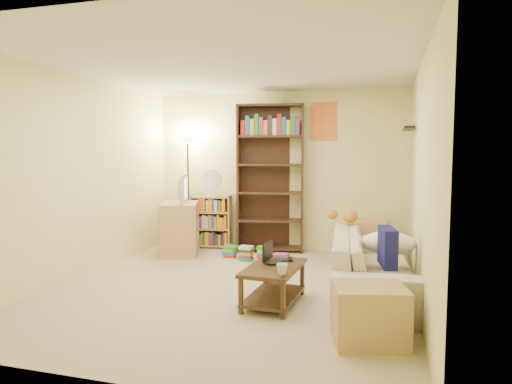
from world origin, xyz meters
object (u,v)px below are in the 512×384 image
at_px(floor_lamp, 188,159).
at_px(side_table, 368,242).
at_px(tabby_cat, 347,216).
at_px(coffee_table, 274,280).
at_px(tv_stand, 180,229).
at_px(desk_fan, 212,182).
at_px(end_cabinet, 369,314).
at_px(mug, 282,269).
at_px(short_bookshelf, 211,222).
at_px(sofa, 373,264).
at_px(television, 180,189).
at_px(tall_bookshelf, 270,175).
at_px(laptop, 279,262).

distance_m(floor_lamp, side_table, 3.12).
height_order(tabby_cat, floor_lamp, floor_lamp).
relative_size(coffee_table, tv_stand, 1.16).
height_order(desk_fan, end_cabinet, desk_fan).
xyz_separation_m(mug, short_bookshelf, (-1.81, 2.72, -0.02)).
bearing_deg(sofa, short_bookshelf, 51.19).
distance_m(sofa, side_table, 1.40).
distance_m(sofa, end_cabinet, 1.38).
distance_m(television, desk_fan, 0.64).
relative_size(side_table, end_cabinet, 1.05).
bearing_deg(coffee_table, short_bookshelf, 127.12).
bearing_deg(sofa, side_table, -0.45).
relative_size(television, tall_bookshelf, 0.32).
relative_size(desk_fan, floor_lamp, 0.24).
xyz_separation_m(tall_bookshelf, side_table, (1.52, -0.37, -0.91)).
distance_m(sofa, tall_bookshelf, 2.56).
distance_m(laptop, tv_stand, 2.58).
relative_size(tall_bookshelf, short_bookshelf, 2.70).
height_order(laptop, short_bookshelf, short_bookshelf).
height_order(mug, desk_fan, desk_fan).
distance_m(short_bookshelf, end_cabinet, 4.11).
distance_m(coffee_table, end_cabinet, 1.22).
xyz_separation_m(sofa, floor_lamp, (-2.99, 1.72, 1.11)).
xyz_separation_m(mug, desk_fan, (-1.76, 2.68, 0.63)).
relative_size(sofa, floor_lamp, 1.26).
distance_m(sofa, floor_lamp, 3.63).
distance_m(coffee_table, tv_stand, 2.65).
relative_size(short_bookshelf, end_cabinet, 1.48).
distance_m(sofa, tv_stand, 3.11).
bearing_deg(end_cabinet, television, 138.71).
height_order(sofa, end_cabinet, sofa).
bearing_deg(coffee_table, side_table, 70.21).
height_order(coffee_table, desk_fan, desk_fan).
height_order(tv_stand, side_table, tv_stand).
xyz_separation_m(tabby_cat, end_cabinet, (0.37, -2.20, -0.49)).
bearing_deg(coffee_table, sofa, 37.19).
distance_m(tabby_cat, end_cabinet, 2.28).
bearing_deg(side_table, tabby_cat, -113.23).
relative_size(television, desk_fan, 1.70).
distance_m(coffee_table, television, 2.75).
distance_m(television, side_table, 2.87).
bearing_deg(mug, end_cabinet, -27.15).
xyz_separation_m(floor_lamp, side_table, (2.89, -0.32, -1.14)).
xyz_separation_m(sofa, short_bookshelf, (-2.62, 1.77, 0.10)).
bearing_deg(laptop, sofa, -39.44).
relative_size(laptop, side_table, 0.60).
relative_size(coffee_table, floor_lamp, 0.50).
bearing_deg(tabby_cat, side_table, 66.77).
relative_size(coffee_table, television, 1.24).
height_order(sofa, laptop, sofa).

